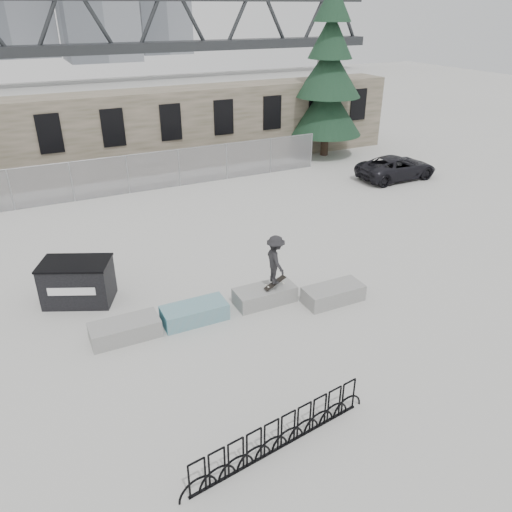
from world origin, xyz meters
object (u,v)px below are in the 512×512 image
(planter_offset, at_px, (333,293))
(spruce_tree, at_px, (329,77))
(planter_far_left, at_px, (125,329))
(planter_center_left, at_px, (194,312))
(bike_rack, at_px, (280,434))
(skateboarder, at_px, (275,260))
(suv, at_px, (397,167))
(planter_center_right, at_px, (265,294))
(dumpster, at_px, (78,282))

(planter_offset, xyz_separation_m, spruce_tree, (9.57, 15.41, 4.54))
(planter_far_left, bearing_deg, planter_center_left, -0.74)
(bike_rack, relative_size, skateboarder, 2.72)
(planter_center_left, distance_m, skateboarder, 3.01)
(suv, bearing_deg, bike_rack, 132.61)
(planter_center_right, bearing_deg, suv, 34.15)
(bike_rack, bearing_deg, dumpster, 109.92)
(dumpster, bearing_deg, spruce_tree, 58.92)
(planter_center_right, bearing_deg, dumpster, 153.51)
(planter_offset, distance_m, skateboarder, 2.32)
(bike_rack, relative_size, suv, 1.05)
(suv, distance_m, skateboarder, 15.04)
(planter_center_right, height_order, bike_rack, bike_rack)
(suv, bearing_deg, planter_center_left, 119.00)
(planter_center_left, height_order, planter_offset, same)
(planter_offset, xyz_separation_m, suv, (10.49, 9.43, 0.35))
(planter_far_left, distance_m, bike_rack, 5.99)
(planter_center_right, xyz_separation_m, bike_rack, (-2.45, -5.57, 0.15))
(planter_center_right, xyz_separation_m, planter_offset, (2.06, -0.92, 0.00))
(suv, bearing_deg, dumpster, 107.25)
(bike_rack, height_order, suv, suv)
(planter_center_left, xyz_separation_m, planter_offset, (4.49, -0.92, 0.00))
(planter_far_left, distance_m, suv, 19.10)
(planter_center_left, relative_size, dumpster, 0.79)
(planter_far_left, distance_m, planter_offset, 6.69)
(planter_offset, distance_m, bike_rack, 6.48)
(dumpster, relative_size, spruce_tree, 0.22)
(planter_center_right, xyz_separation_m, skateboarder, (0.29, -0.16, 1.28))
(spruce_tree, bearing_deg, skateboarder, -127.76)
(planter_offset, bearing_deg, suv, 41.95)
(planter_center_left, bearing_deg, dumpster, 138.01)
(planter_offset, relative_size, bike_rack, 0.41)
(planter_center_left, height_order, bike_rack, bike_rack)
(planter_center_left, distance_m, suv, 17.23)
(planter_center_left, relative_size, bike_rack, 0.41)
(spruce_tree, relative_size, suv, 2.47)
(planter_center_right, xyz_separation_m, dumpster, (-5.45, 2.72, 0.44))
(spruce_tree, relative_size, skateboarder, 6.39)
(dumpster, xyz_separation_m, spruce_tree, (17.08, 11.77, 4.11))
(spruce_tree, bearing_deg, suv, -81.28)
(spruce_tree, xyz_separation_m, suv, (0.92, -5.98, -4.19))
(planter_center_right, distance_m, planter_offset, 2.25)
(planter_offset, distance_m, spruce_tree, 18.70)
(planter_far_left, xyz_separation_m, planter_offset, (6.62, -0.95, 0.00))
(planter_far_left, height_order, spruce_tree, spruce_tree)
(planter_far_left, xyz_separation_m, spruce_tree, (16.19, 14.46, 4.54))
(planter_center_right, relative_size, spruce_tree, 0.17)
(planter_offset, bearing_deg, skateboarder, 156.80)
(planter_center_left, bearing_deg, planter_center_right, -0.00)
(planter_offset, height_order, suv, suv)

